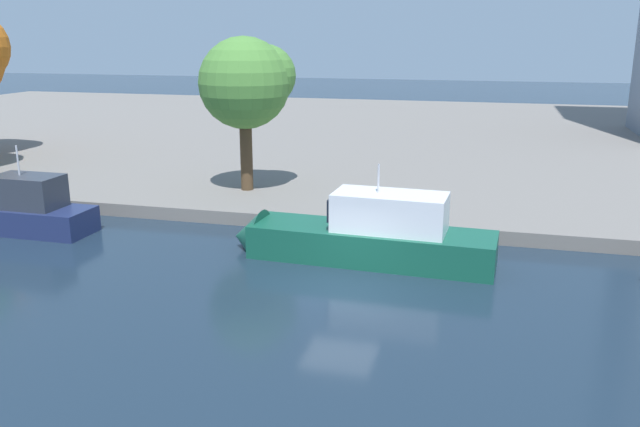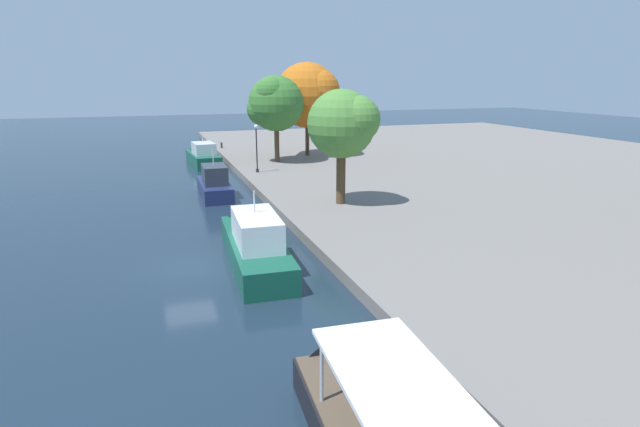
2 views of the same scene
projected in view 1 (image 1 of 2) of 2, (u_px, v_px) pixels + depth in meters
ground_plane at (340, 291)px, 22.77m from camera, size 220.00×220.00×0.00m
dock_promenade at (433, 137)px, 54.52m from camera, size 120.00×55.00×0.63m
motor_yacht_1 at (12, 214)px, 29.60m from camera, size 7.60×2.29×4.52m
motor_yacht_2 at (359, 239)px, 25.70m from camera, size 10.59×2.97×4.56m
tree_0 at (250, 81)px, 33.51m from camera, size 4.77×4.65×7.86m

